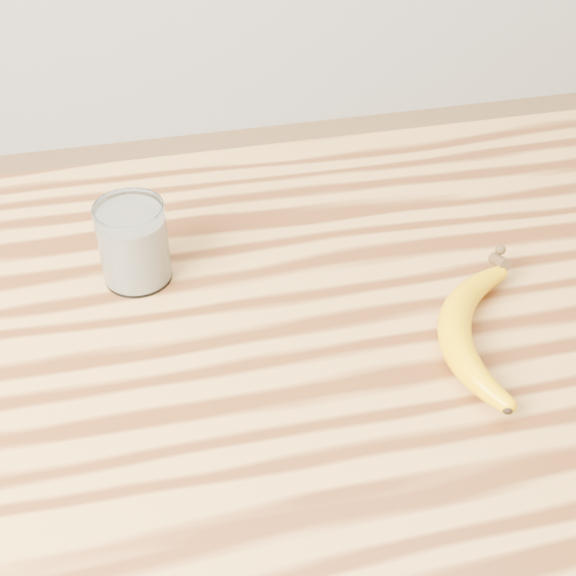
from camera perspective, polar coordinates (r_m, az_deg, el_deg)
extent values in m
cube|color=#B98340|center=(0.95, 1.03, -3.36)|extent=(1.20, 0.80, 0.04)
cylinder|color=brown|center=(1.65, 16.64, -3.46)|extent=(0.06, 0.06, 0.86)
cylinder|color=white|center=(0.98, -10.93, 3.16)|extent=(0.08, 0.08, 0.11)
torus|color=white|center=(0.95, -11.32, 5.60)|extent=(0.08, 0.08, 0.00)
cylinder|color=silver|center=(0.99, -10.88, 2.83)|extent=(0.08, 0.08, 0.08)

